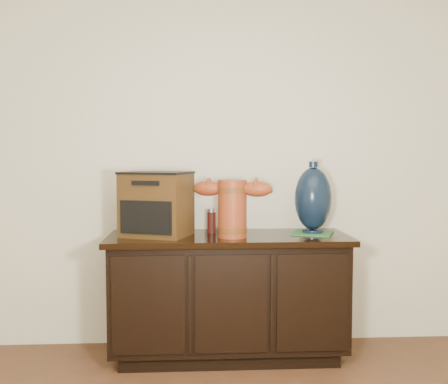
{
  "coord_description": "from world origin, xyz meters",
  "views": [
    {
      "loc": [
        -0.21,
        -0.93,
        1.24
      ],
      "look_at": [
        -0.03,
        2.18,
        1.02
      ],
      "focal_mm": 42.0,
      "sensor_mm": 36.0,
      "label": 1
    }
  ],
  "objects": [
    {
      "name": "sideboard",
      "position": [
        0.0,
        2.23,
        0.39
      ],
      "size": [
        1.46,
        0.56,
        0.75
      ],
      "color": "black",
      "rests_on": "ground"
    },
    {
      "name": "green_mat",
      "position": [
        0.53,
        2.26,
        0.76
      ],
      "size": [
        0.31,
        0.31,
        0.01
      ],
      "primitive_type": "cube",
      "rotation": [
        0.0,
        0.0,
        -0.38
      ],
      "color": "#2F6933",
      "rests_on": "sideboard"
    },
    {
      "name": "tv_radio",
      "position": [
        -0.43,
        2.23,
        0.95
      ],
      "size": [
        0.47,
        0.42,
        0.39
      ],
      "rotation": [
        0.0,
        0.0,
        -0.36
      ],
      "color": "#412910",
      "rests_on": "sideboard"
    },
    {
      "name": "lamp_base",
      "position": [
        0.53,
        2.26,
        0.97
      ],
      "size": [
        0.29,
        0.29,
        0.44
      ],
      "rotation": [
        0.0,
        0.0,
        -0.38
      ],
      "color": "black",
      "rests_on": "green_mat"
    },
    {
      "name": "spray_can",
      "position": [
        -0.1,
        2.32,
        0.83
      ],
      "size": [
        0.05,
        0.05,
        0.15
      ],
      "color": "#5A160F",
      "rests_on": "sideboard"
    },
    {
      "name": "room",
      "position": [
        0.0,
        0.0,
        1.3
      ],
      "size": [
        5.0,
        5.0,
        5.0
      ],
      "color": "#4F2E1B",
      "rests_on": "ground"
    },
    {
      "name": "terracotta_vessel",
      "position": [
        0.02,
        2.14,
        0.95
      ],
      "size": [
        0.48,
        0.22,
        0.34
      ],
      "rotation": [
        0.0,
        0.0,
        -0.27
      ],
      "color": "#A0401D",
      "rests_on": "sideboard"
    }
  ]
}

